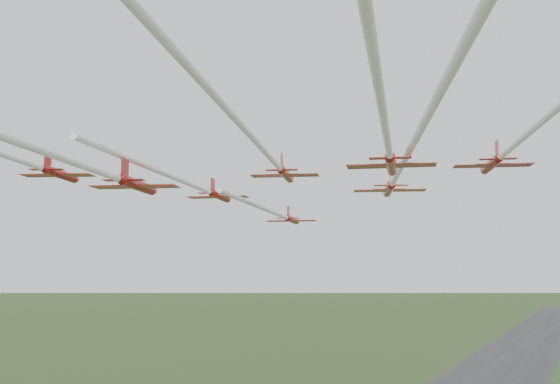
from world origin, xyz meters
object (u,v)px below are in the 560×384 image
at_px(jet_row4_left, 76,163).
at_px(jet_row4_right, 385,127).
at_px(jet_row2_left, 197,187).
at_px(jet_row3_mid, 260,146).
at_px(jet_lead, 280,215).
at_px(jet_row2_right, 400,169).
at_px(jet_row3_left, 15,159).
at_px(jet_row3_right, 512,147).

bearing_deg(jet_row4_left, jet_row4_right, -8.82).
bearing_deg(jet_row2_left, jet_row3_mid, -60.04).
bearing_deg(jet_row3_mid, jet_row4_left, -142.01).
distance_m(jet_lead, jet_row2_right, 30.54).
relative_size(jet_row2_left, jet_row3_left, 0.99).
bearing_deg(jet_lead, jet_row3_right, -45.58).
bearing_deg(jet_row2_left, jet_row4_left, -88.83).
bearing_deg(jet_row4_left, jet_row3_left, 131.83).
bearing_deg(jet_row2_right, jet_row3_right, -27.10).
distance_m(jet_row2_right, jet_row3_left, 40.67).
bearing_deg(jet_row3_right, jet_row4_left, -155.28).
relative_size(jet_row2_left, jet_row4_right, 0.82).
height_order(jet_row3_left, jet_row3_mid, jet_row3_left).
bearing_deg(jet_lead, jet_row2_right, -54.21).
bearing_deg(jet_row3_mid, jet_lead, 95.32).
distance_m(jet_lead, jet_row3_mid, 37.28).
xyz_separation_m(jet_row4_left, jet_row4_right, (22.95, 4.56, 1.31)).
bearing_deg(jet_row4_left, jet_row2_left, 88.59).
distance_m(jet_row2_left, jet_row4_right, 42.32).
relative_size(jet_row2_left, jet_row3_right, 1.03).
bearing_deg(jet_row2_left, jet_row3_right, -22.78).
distance_m(jet_row3_left, jet_row3_mid, 28.40).
relative_size(jet_row3_right, jet_row4_left, 0.88).
height_order(jet_lead, jet_row3_mid, jet_row3_mid).
bearing_deg(jet_row2_right, jet_row4_left, -142.11).
bearing_deg(jet_row3_mid, jet_row2_left, 117.96).
bearing_deg(jet_row2_right, jet_lead, 120.52).
height_order(jet_row2_left, jet_row2_right, jet_row2_right).
xyz_separation_m(jet_row2_left, jet_row4_left, (10.35, -30.65, -2.29)).
relative_size(jet_row2_left, jet_row2_right, 0.75).
distance_m(jet_lead, jet_row3_right, 40.64).
distance_m(jet_lead, jet_row4_left, 47.60).
xyz_separation_m(jet_row3_mid, jet_row4_right, (14.44, -8.77, -1.59)).
xyz_separation_m(jet_row2_left, jet_row4_right, (33.30, -26.09, -0.97)).
bearing_deg(jet_lead, jet_row2_left, -117.29).
relative_size(jet_row3_mid, jet_row4_left, 1.18).
bearing_deg(jet_row3_mid, jet_row2_right, 41.28).
height_order(jet_row3_right, jet_row4_right, jet_row3_right).
distance_m(jet_row3_right, jet_row4_left, 39.20).
bearing_deg(jet_row2_left, jet_row4_right, -55.56).
bearing_deg(jet_lead, jet_row4_left, -97.46).
bearing_deg(jet_row4_right, jet_row2_right, 88.45).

